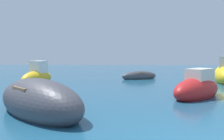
# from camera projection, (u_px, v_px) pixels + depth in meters

# --- Properties ---
(moored_boat_1) EXTENTS (1.93, 3.42, 1.85)m
(moored_boat_1) POSITION_uv_depth(u_px,v_px,m) (37.00, 77.00, 16.34)
(moored_boat_1) COLOR gold
(moored_boat_1) RESTS_ON ground
(moored_boat_3) EXTENTS (3.24, 2.09, 0.87)m
(moored_boat_3) POSITION_uv_depth(u_px,v_px,m) (139.00, 76.00, 19.06)
(moored_boat_3) COLOR #3F3F47
(moored_boat_3) RESTS_ON ground
(moored_boat_4) EXTENTS (3.43, 3.51, 1.64)m
(moored_boat_4) POSITION_uv_depth(u_px,v_px,m) (197.00, 88.00, 10.92)
(moored_boat_4) COLOR #B21E1E
(moored_boat_4) RESTS_ON ground
(moored_boat_5) EXTENTS (4.55, 4.37, 1.59)m
(moored_boat_5) POSITION_uv_depth(u_px,v_px,m) (39.00, 101.00, 7.80)
(moored_boat_5) COLOR #3F3F47
(moored_boat_5) RESTS_ON ground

